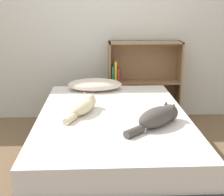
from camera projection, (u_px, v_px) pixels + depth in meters
name	position (u px, v px, depth m)	size (l,w,h in m)	color
ground_plane	(113.00, 165.00, 2.96)	(8.00, 8.00, 0.00)	brown
wall_back	(108.00, 22.00, 3.91)	(8.00, 0.06, 2.50)	silver
bed	(113.00, 141.00, 2.88)	(1.36, 2.00, 0.53)	#333338
pillow	(95.00, 85.00, 3.54)	(0.61, 0.35, 0.13)	beige
cat_light	(83.00, 106.00, 2.81)	(0.29, 0.51, 0.16)	beige
cat_dark	(158.00, 117.00, 2.52)	(0.50, 0.47, 0.16)	#47423D
bookshelf	(142.00, 80.00, 4.02)	(0.91, 0.26, 1.02)	#8E6B47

